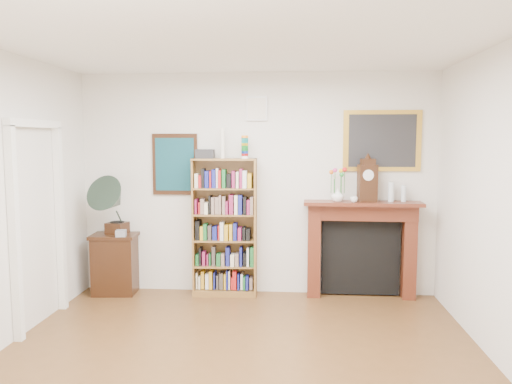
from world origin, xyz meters
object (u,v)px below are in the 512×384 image
teacup (354,200)px  fireplace (361,240)px  bottle_left (391,192)px  bottle_right (404,193)px  gramophone (113,201)px  side_cabinet (115,264)px  mantel_clock (367,181)px  flower_vase (338,195)px  cd_stack (121,233)px  bookshelf (224,219)px

teacup → fireplace: bearing=51.3°
fireplace → bottle_left: size_ratio=6.01×
bottle_right → gramophone: bearing=-177.2°
side_cabinet → mantel_clock: (3.16, 0.06, 1.08)m
teacup → flower_vase: bearing=160.6°
fireplace → gramophone: (-3.09, -0.19, 0.48)m
mantel_clock → side_cabinet: bearing=169.9°
flower_vase → bottle_right: bearing=4.6°
fireplace → bottle_right: bearing=0.0°
cd_stack → bookshelf: bearing=8.8°
side_cabinet → bottle_left: bottle_left is taller
bookshelf → bottle_left: bearing=-2.3°
cd_stack → bottle_right: (3.47, 0.24, 0.50)m
fireplace → teacup: 0.56m
teacup → bottle_right: size_ratio=0.45×
bottle_left → cd_stack: bearing=-176.2°
fireplace → bottle_left: bottle_left is taller
side_cabinet → teacup: size_ratio=8.64×
bookshelf → teacup: 1.62m
mantel_clock → bottle_right: bearing=-4.7°
fireplace → gramophone: 3.14m
bottle_left → bottle_right: size_ratio=1.20×
gramophone → teacup: gramophone is taller
gramophone → flower_vase: 2.79m
cd_stack → gramophone: bearing=150.6°
fireplace → side_cabinet: bearing=-176.2°
bookshelf → cd_stack: (-1.27, -0.20, -0.16)m
mantel_clock → teacup: 0.29m
bookshelf → mantel_clock: bookshelf is taller
gramophone → teacup: (2.98, 0.04, 0.05)m
mantel_clock → flower_vase: (-0.36, -0.01, -0.17)m
bookshelf → side_cabinet: (-1.40, -0.06, -0.58)m
bookshelf → side_cabinet: bearing=179.5°
cd_stack → bottle_left: size_ratio=0.50×
flower_vase → bottle_right: 0.81m
bookshelf → teacup: bearing=-6.2°
cd_stack → teacup: (2.86, 0.11, 0.44)m
side_cabinet → bottle_left: size_ratio=3.21×
gramophone → fireplace: bearing=15.4°
teacup → side_cabinet: bearing=179.5°
gramophone → bottle_left: gramophone is taller
fireplace → flower_vase: size_ratio=9.14×
flower_vase → teacup: flower_vase is taller
side_cabinet → flower_vase: flower_vase is taller
mantel_clock → bottle_right: mantel_clock is taller
bookshelf → bottle_left: 2.08m
gramophone → bottle_left: 3.44m
bottle_right → cd_stack: bearing=-176.1°
fireplace → flower_vase: (-0.31, -0.08, 0.57)m
bottle_left → bottle_right: bearing=6.8°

